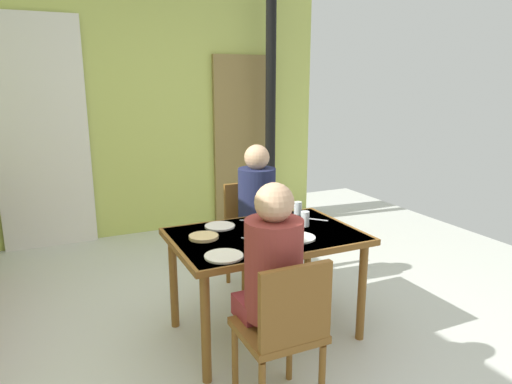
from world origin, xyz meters
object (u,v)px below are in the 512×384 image
chair_near_diner (284,328)px  person_far_diner (258,199)px  person_near_diner (272,266)px  dining_table (266,245)px  chair_far_diner (251,228)px  water_bottle_green_near (266,206)px

chair_near_diner → person_far_diner: bearing=70.0°
person_near_diner → person_far_diner: size_ratio=1.00×
dining_table → chair_near_diner: chair_near_diner is taller
chair_near_diner → chair_far_diner: bearing=71.7°
chair_near_diner → person_far_diner: size_ratio=1.13×
chair_far_diner → person_far_diner: (-0.00, -0.14, 0.28)m
chair_near_diner → chair_far_diner: 1.62m
dining_table → water_bottle_green_near: (0.07, 0.15, 0.22)m
person_far_diner → dining_table: bearing=69.3°
chair_far_diner → water_bottle_green_near: bearing=75.2°
person_far_diner → water_bottle_green_near: size_ratio=2.55×
dining_table → water_bottle_green_near: 0.28m
chair_far_diner → person_far_diner: size_ratio=1.13×
person_near_diner → person_far_diner: (0.51, 1.26, 0.00)m
person_far_diner → water_bottle_green_near: bearing=71.3°
person_near_diner → person_far_diner: 1.36m
water_bottle_green_near → person_far_diner: bearing=71.3°
chair_near_diner → person_near_diner: person_near_diner is taller
dining_table → person_far_diner: (0.24, 0.63, 0.14)m
person_near_diner → water_bottle_green_near: bearing=66.1°
chair_near_diner → chair_far_diner: size_ratio=1.00×
chair_near_diner → person_near_diner: bearing=90.0°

